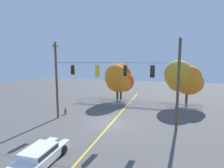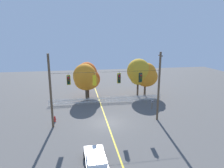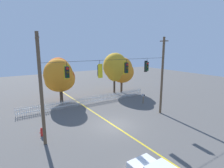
{
  "view_description": "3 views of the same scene",
  "coord_description": "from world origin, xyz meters",
  "px_view_note": "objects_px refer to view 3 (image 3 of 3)",
  "views": [
    {
      "loc": [
        5.33,
        -17.34,
        6.61
      ],
      "look_at": [
        0.05,
        0.12,
        4.18
      ],
      "focal_mm": 28.67,
      "sensor_mm": 36.0,
      "label": 1
    },
    {
      "loc": [
        -3.34,
        -22.67,
        10.46
      ],
      "look_at": [
        0.68,
        0.54,
        4.79
      ],
      "focal_mm": 32.24,
      "sensor_mm": 36.0,
      "label": 2
    },
    {
      "loc": [
        -9.06,
        -13.95,
        7.49
      ],
      "look_at": [
        -0.12,
        0.11,
        4.12
      ],
      "focal_mm": 29.2,
      "sensor_mm": 36.0,
      "label": 3
    }
  ],
  "objects_px": {
    "traffic_signal_westbound_side": "(126,68)",
    "traffic_signal_southbound_primary": "(147,66)",
    "traffic_signal_eastbound_side": "(67,72)",
    "roadside_mailbox": "(143,96)",
    "autumn_maple_near_fence": "(59,77)",
    "autumn_oak_far_east": "(115,68)",
    "autumn_maple_mid": "(60,75)",
    "autumn_maple_far_west": "(123,71)",
    "traffic_signal_northbound_secondary": "(100,71)",
    "fire_hydrant": "(42,132)"
  },
  "relations": [
    {
      "from": "autumn_maple_near_fence",
      "to": "autumn_oak_far_east",
      "type": "relative_size",
      "value": 0.91
    },
    {
      "from": "autumn_maple_near_fence",
      "to": "autumn_oak_far_east",
      "type": "xyz_separation_m",
      "value": [
        9.19,
        0.14,
        0.73
      ]
    },
    {
      "from": "traffic_signal_eastbound_side",
      "to": "autumn_maple_mid",
      "type": "distance_m",
      "value": 11.84
    },
    {
      "from": "autumn_maple_near_fence",
      "to": "autumn_oak_far_east",
      "type": "distance_m",
      "value": 9.22
    },
    {
      "from": "autumn_maple_far_west",
      "to": "fire_hydrant",
      "type": "relative_size",
      "value": 7.82
    },
    {
      "from": "traffic_signal_westbound_side",
      "to": "traffic_signal_southbound_primary",
      "type": "distance_m",
      "value": 2.64
    },
    {
      "from": "traffic_signal_westbound_side",
      "to": "autumn_maple_mid",
      "type": "bearing_deg",
      "value": 104.95
    },
    {
      "from": "traffic_signal_northbound_secondary",
      "to": "autumn_oak_far_east",
      "type": "height_order",
      "value": "autumn_oak_far_east"
    },
    {
      "from": "autumn_maple_far_west",
      "to": "fire_hydrant",
      "type": "bearing_deg",
      "value": -148.91
    },
    {
      "from": "traffic_signal_southbound_primary",
      "to": "roadside_mailbox",
      "type": "distance_m",
      "value": 6.59
    },
    {
      "from": "autumn_maple_far_west",
      "to": "traffic_signal_southbound_primary",
      "type": "bearing_deg",
      "value": -113.18
    },
    {
      "from": "traffic_signal_westbound_side",
      "to": "autumn_maple_far_west",
      "type": "xyz_separation_m",
      "value": [
        7.15,
        10.52,
        -1.89
      ]
    },
    {
      "from": "traffic_signal_eastbound_side",
      "to": "roadside_mailbox",
      "type": "height_order",
      "value": "traffic_signal_eastbound_side"
    },
    {
      "from": "traffic_signal_eastbound_side",
      "to": "autumn_maple_far_west",
      "type": "distance_m",
      "value": 16.82
    },
    {
      "from": "traffic_signal_westbound_side",
      "to": "fire_hydrant",
      "type": "bearing_deg",
      "value": 169.25
    },
    {
      "from": "traffic_signal_northbound_secondary",
      "to": "traffic_signal_westbound_side",
      "type": "xyz_separation_m",
      "value": [
        2.92,
        0.02,
        0.08
      ]
    },
    {
      "from": "autumn_oak_far_east",
      "to": "roadside_mailbox",
      "type": "xyz_separation_m",
      "value": [
        0.09,
        -6.67,
        -3.19
      ]
    },
    {
      "from": "traffic_signal_eastbound_side",
      "to": "autumn_oak_far_east",
      "type": "bearing_deg",
      "value": 42.15
    },
    {
      "from": "autumn_maple_mid",
      "to": "roadside_mailbox",
      "type": "height_order",
      "value": "autumn_maple_mid"
    },
    {
      "from": "fire_hydrant",
      "to": "autumn_maple_far_west",
      "type": "bearing_deg",
      "value": 31.09
    },
    {
      "from": "traffic_signal_westbound_side",
      "to": "autumn_maple_mid",
      "type": "relative_size",
      "value": 0.24
    },
    {
      "from": "traffic_signal_southbound_primary",
      "to": "fire_hydrant",
      "type": "distance_m",
      "value": 11.78
    },
    {
      "from": "autumn_maple_far_west",
      "to": "traffic_signal_westbound_side",
      "type": "bearing_deg",
      "value": -124.19
    },
    {
      "from": "autumn_maple_mid",
      "to": "traffic_signal_westbound_side",
      "type": "bearing_deg",
      "value": -75.05
    },
    {
      "from": "autumn_maple_mid",
      "to": "fire_hydrant",
      "type": "relative_size",
      "value": 8.16
    },
    {
      "from": "traffic_signal_southbound_primary",
      "to": "autumn_maple_mid",
      "type": "distance_m",
      "value": 12.82
    },
    {
      "from": "autumn_maple_far_west",
      "to": "roadside_mailbox",
      "type": "height_order",
      "value": "autumn_maple_far_west"
    },
    {
      "from": "traffic_signal_westbound_side",
      "to": "fire_hydrant",
      "type": "xyz_separation_m",
      "value": [
        -7.83,
        1.49,
        -5.19
      ]
    },
    {
      "from": "traffic_signal_eastbound_side",
      "to": "traffic_signal_westbound_side",
      "type": "bearing_deg",
      "value": 0.01
    },
    {
      "from": "autumn_maple_far_west",
      "to": "fire_hydrant",
      "type": "height_order",
      "value": "autumn_maple_far_west"
    },
    {
      "from": "traffic_signal_northbound_secondary",
      "to": "autumn_maple_near_fence",
      "type": "bearing_deg",
      "value": 93.43
    },
    {
      "from": "traffic_signal_northbound_secondary",
      "to": "autumn_maple_far_west",
      "type": "bearing_deg",
      "value": 46.31
    },
    {
      "from": "autumn_maple_mid",
      "to": "autumn_oak_far_east",
      "type": "height_order",
      "value": "autumn_oak_far_east"
    },
    {
      "from": "traffic_signal_southbound_primary",
      "to": "autumn_oak_far_east",
      "type": "distance_m",
      "value": 10.9
    },
    {
      "from": "traffic_signal_northbound_secondary",
      "to": "autumn_maple_far_west",
      "type": "xyz_separation_m",
      "value": [
        10.07,
        10.54,
        -1.81
      ]
    },
    {
      "from": "autumn_maple_far_west",
      "to": "roadside_mailbox",
      "type": "xyz_separation_m",
      "value": [
        -1.41,
        -6.78,
        -2.57
      ]
    },
    {
      "from": "traffic_signal_eastbound_side",
      "to": "traffic_signal_northbound_secondary",
      "type": "bearing_deg",
      "value": -0.37
    },
    {
      "from": "autumn_maple_near_fence",
      "to": "autumn_maple_mid",
      "type": "bearing_deg",
      "value": 64.45
    },
    {
      "from": "traffic_signal_westbound_side",
      "to": "traffic_signal_southbound_primary",
      "type": "height_order",
      "value": "same"
    },
    {
      "from": "autumn_maple_near_fence",
      "to": "autumn_oak_far_east",
      "type": "bearing_deg",
      "value": 0.87
    },
    {
      "from": "autumn_maple_near_fence",
      "to": "fire_hydrant",
      "type": "relative_size",
      "value": 8.04
    },
    {
      "from": "autumn_maple_mid",
      "to": "autumn_oak_far_east",
      "type": "xyz_separation_m",
      "value": [
        8.68,
        -0.93,
        0.65
      ]
    },
    {
      "from": "autumn_maple_mid",
      "to": "roadside_mailbox",
      "type": "relative_size",
      "value": 4.56
    },
    {
      "from": "fire_hydrant",
      "to": "roadside_mailbox",
      "type": "height_order",
      "value": "roadside_mailbox"
    },
    {
      "from": "traffic_signal_eastbound_side",
      "to": "autumn_maple_mid",
      "type": "bearing_deg",
      "value": 76.04
    },
    {
      "from": "traffic_signal_southbound_primary",
      "to": "autumn_maple_near_fence",
      "type": "height_order",
      "value": "traffic_signal_southbound_primary"
    },
    {
      "from": "traffic_signal_eastbound_side",
      "to": "autumn_maple_far_west",
      "type": "xyz_separation_m",
      "value": [
        12.99,
        10.52,
        -1.9
      ]
    },
    {
      "from": "fire_hydrant",
      "to": "autumn_maple_near_fence",
      "type": "bearing_deg",
      "value": 63.93
    },
    {
      "from": "traffic_signal_southbound_primary",
      "to": "autumn_maple_mid",
      "type": "relative_size",
      "value": 0.23
    },
    {
      "from": "autumn_maple_near_fence",
      "to": "roadside_mailbox",
      "type": "distance_m",
      "value": 11.61
    }
  ]
}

